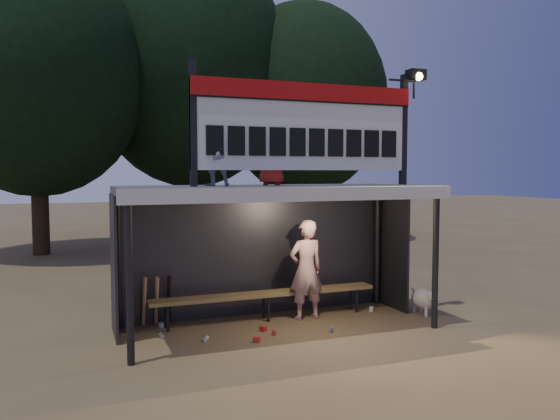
# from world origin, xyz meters

# --- Properties ---
(ground) EXTENTS (80.00, 80.00, 0.00)m
(ground) POSITION_xyz_m (0.00, 0.00, 0.00)
(ground) COLOR brown
(ground) RESTS_ON ground
(player) EXTENTS (0.66, 0.46, 1.72)m
(player) POSITION_xyz_m (0.66, 0.35, 0.86)
(player) COLOR silver
(player) RESTS_ON ground
(child_a) EXTENTS (0.55, 0.44, 1.06)m
(child_a) POSITION_xyz_m (-1.01, 0.11, 2.85)
(child_a) COLOR slate
(child_a) RESTS_ON dugout_shelter
(child_b) EXTENTS (0.61, 0.50, 1.07)m
(child_b) POSITION_xyz_m (-0.04, 0.16, 2.85)
(child_b) COLOR #A52019
(child_b) RESTS_ON dugout_shelter
(dugout_shelter) EXTENTS (5.10, 2.08, 2.32)m
(dugout_shelter) POSITION_xyz_m (0.00, 0.24, 1.85)
(dugout_shelter) COLOR #424345
(dugout_shelter) RESTS_ON ground
(scoreboard_assembly) EXTENTS (4.10, 0.27, 1.99)m
(scoreboard_assembly) POSITION_xyz_m (0.56, -0.01, 3.32)
(scoreboard_assembly) COLOR black
(scoreboard_assembly) RESTS_ON dugout_shelter
(bench) EXTENTS (4.00, 0.35, 0.48)m
(bench) POSITION_xyz_m (0.00, 0.55, 0.43)
(bench) COLOR olive
(bench) RESTS_ON ground
(tree_left) EXTENTS (6.46, 6.46, 9.27)m
(tree_left) POSITION_xyz_m (-4.00, 10.00, 5.51)
(tree_left) COLOR #312316
(tree_left) RESTS_ON ground
(tree_mid) EXTENTS (7.22, 7.22, 10.36)m
(tree_mid) POSITION_xyz_m (1.00, 11.50, 6.17)
(tree_mid) COLOR #301F15
(tree_mid) RESTS_ON ground
(tree_right) EXTENTS (6.08, 6.08, 8.72)m
(tree_right) POSITION_xyz_m (5.00, 10.50, 5.19)
(tree_right) COLOR #322116
(tree_right) RESTS_ON ground
(dog) EXTENTS (0.36, 0.81, 0.49)m
(dog) POSITION_xyz_m (2.77, -0.13, 0.28)
(dog) COLOR beige
(dog) RESTS_ON ground
(bats) EXTENTS (0.49, 0.33, 0.84)m
(bats) POSITION_xyz_m (-1.82, 0.82, 0.43)
(bats) COLOR #A0734B
(bats) RESTS_ON ground
(litter) EXTENTS (3.93, 1.41, 0.08)m
(litter) POSITION_xyz_m (-0.38, -0.05, 0.04)
(litter) COLOR red
(litter) RESTS_ON ground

